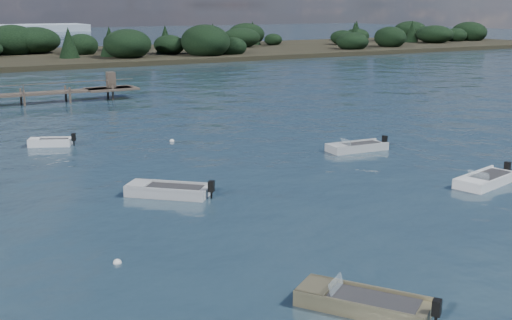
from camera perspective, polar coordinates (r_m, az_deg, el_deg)
ground at (r=77.76m, az=-18.17°, el=6.10°), size 400.00×400.00×0.00m
dinghy_mid_white_a at (r=36.24m, az=19.79°, el=-1.80°), size 4.71×2.60×1.08m
dinghy_mid_grey at (r=32.36m, az=-7.84°, el=-2.88°), size 4.07×3.89×1.12m
dinghy_mid_white_b at (r=42.43m, az=8.94°, el=1.03°), size 4.37×1.82×1.07m
tender_far_white at (r=45.50m, az=-17.82°, el=1.39°), size 3.10×2.13×1.06m
dinghy_near_olive at (r=20.80m, az=9.43°, el=-12.61°), size 3.54×4.25×1.08m
buoy_b at (r=34.95m, az=19.65°, el=-2.58°), size 0.32×0.32×0.32m
buoy_c at (r=24.49m, az=-12.22°, el=-8.95°), size 0.32×0.32×0.32m
buoy_d at (r=39.77m, az=21.43°, el=-0.82°), size 0.32×0.32×0.32m
buoy_e at (r=45.20m, az=-7.48°, el=1.67°), size 0.32×0.32×0.32m
far_headland at (r=122.72m, az=-10.60°, el=9.98°), size 190.00×40.00×5.80m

